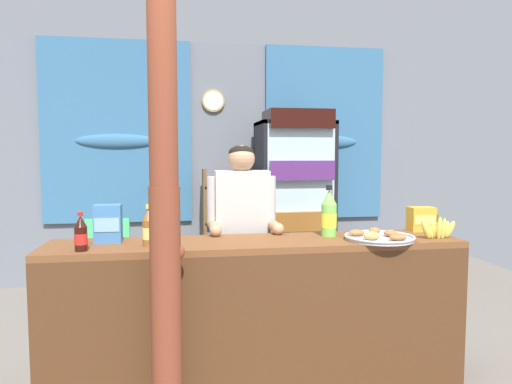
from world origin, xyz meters
name	(u,v)px	position (x,y,z in m)	size (l,w,h in m)	color
ground_plane	(223,337)	(0.00, 1.18, 0.00)	(7.65, 7.65, 0.00)	slate
back_wall_curtained	(209,159)	(0.02, 2.99, 1.42)	(5.02, 0.22, 2.74)	slate
stall_counter	(260,304)	(0.15, 0.25, 0.57)	(2.58, 0.50, 0.94)	brown
timber_post	(164,197)	(-0.41, -0.02, 1.26)	(0.19, 0.16, 2.63)	brown
drink_fridge	(295,191)	(0.91, 2.46, 1.07)	(0.79, 0.72, 1.94)	black
bottle_shelf_rack	(224,226)	(0.16, 2.63, 0.68)	(0.48, 0.28, 1.32)	brown
plastic_lawn_chair	(106,259)	(-1.03, 2.02, 0.49)	(0.46, 0.46, 0.86)	#4CC675
shopkeeper	(242,226)	(0.11, 0.80, 0.97)	(0.50, 0.42, 1.55)	#28282D
soda_bottle_lime_soda	(329,214)	(0.64, 0.43, 1.09)	(0.10, 0.10, 0.34)	#75C64C
soda_bottle_cola	(81,234)	(-0.88, 0.20, 1.04)	(0.07, 0.07, 0.22)	black
soda_bottle_iced_tea	(149,228)	(-0.51, 0.28, 1.05)	(0.07, 0.07, 0.25)	brown
snack_box_choco_powder	(421,219)	(1.34, 0.52, 1.03)	(0.17, 0.12, 0.17)	gold
snack_box_biscuit	(108,224)	(-0.76, 0.42, 1.06)	(0.16, 0.11, 0.23)	#3D75B7
pastry_tray	(379,237)	(0.91, 0.24, 0.96)	(0.44, 0.44, 0.07)	#BCBCC1
banana_bunch	(438,229)	(1.30, 0.23, 1.00)	(0.27, 0.06, 0.16)	#CCC14C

